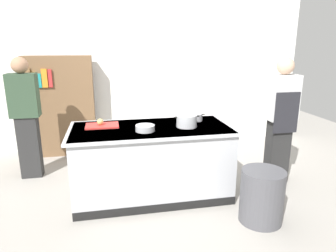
{
  "coord_description": "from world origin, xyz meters",
  "views": [
    {
      "loc": [
        -0.5,
        -3.52,
        1.89
      ],
      "look_at": [
        0.25,
        0.2,
        0.85
      ],
      "focal_mm": 32.25,
      "sensor_mm": 36.0,
      "label": 1
    }
  ],
  "objects": [
    {
      "name": "onion",
      "position": [
        -0.61,
        0.17,
        0.96
      ],
      "size": [
        0.08,
        0.08,
        0.08
      ],
      "primitive_type": "sphere",
      "color": "tan",
      "rests_on": "cutting_board"
    },
    {
      "name": "cutting_board",
      "position": [
        -0.59,
        0.16,
        0.91
      ],
      "size": [
        0.4,
        0.28,
        0.02
      ],
      "primitive_type": "cube",
      "color": "red",
      "rests_on": "counter_island"
    },
    {
      "name": "mixing_bowl",
      "position": [
        -0.09,
        -0.15,
        0.94
      ],
      "size": [
        0.23,
        0.23,
        0.07
      ],
      "primitive_type": "cylinder",
      "color": "#B7BABF",
      "rests_on": "counter_island"
    },
    {
      "name": "trash_bin",
      "position": [
        1.08,
        -0.83,
        0.3
      ],
      "size": [
        0.47,
        0.47,
        0.59
      ],
      "primitive_type": "cylinder",
      "color": "#4C4C51",
      "rests_on": "ground_plane"
    },
    {
      "name": "bookshelf",
      "position": [
        -1.29,
        1.8,
        0.85
      ],
      "size": [
        1.1,
        0.31,
        1.7
      ],
      "color": "brown",
      "rests_on": "ground_plane"
    },
    {
      "name": "sauce_pan",
      "position": [
        0.63,
        0.21,
        0.95
      ],
      "size": [
        0.25,
        0.18,
        0.1
      ],
      "color": "#99999E",
      "rests_on": "counter_island"
    },
    {
      "name": "person_chef",
      "position": [
        1.76,
        0.04,
        0.91
      ],
      "size": [
        0.38,
        0.25,
        1.72
      ],
      "rotation": [
        0.0,
        0.0,
        1.29
      ],
      "color": "#272727",
      "rests_on": "ground_plane"
    },
    {
      "name": "ground_plane",
      "position": [
        0.0,
        0.0,
        0.0
      ],
      "size": [
        10.0,
        10.0,
        0.0
      ],
      "primitive_type": "plane",
      "color": "#9E9991"
    },
    {
      "name": "back_wall",
      "position": [
        0.0,
        2.1,
        1.5
      ],
      "size": [
        6.4,
        0.12,
        3.0
      ],
      "primitive_type": "cube",
      "color": "white",
      "rests_on": "ground_plane"
    },
    {
      "name": "stock_pot",
      "position": [
        0.43,
        -0.06,
        0.97
      ],
      "size": [
        0.32,
        0.25,
        0.15
      ],
      "color": "#B7BABF",
      "rests_on": "counter_island"
    },
    {
      "name": "person_guest",
      "position": [
        -1.64,
        0.91,
        0.91
      ],
      "size": [
        0.38,
        0.24,
        1.72
      ],
      "rotation": [
        0.0,
        0.0,
        -1.35
      ],
      "color": "#282828",
      "rests_on": "ground_plane"
    },
    {
      "name": "counter_island",
      "position": [
        0.0,
        -0.0,
        0.47
      ],
      "size": [
        1.98,
        0.98,
        0.9
      ],
      "color": "#B7BABF",
      "rests_on": "ground_plane"
    }
  ]
}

